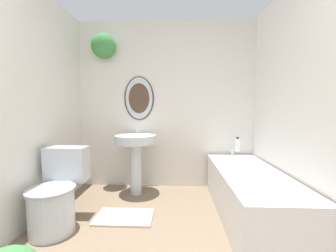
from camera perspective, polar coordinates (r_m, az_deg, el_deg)
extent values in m
cube|color=silver|center=(3.03, -0.44, 5.80)|extent=(2.65, 0.06, 2.40)
ellipsoid|color=#4C3828|center=(3.04, -8.01, 7.59)|extent=(0.43, 0.02, 0.63)
ellipsoid|color=silver|center=(3.03, -8.03, 7.60)|extent=(0.39, 0.01, 0.59)
cylinder|color=silver|center=(3.22, -17.44, 21.68)|extent=(0.15, 0.15, 0.08)
sphere|color=#3D8442|center=(3.20, -17.41, 20.38)|extent=(0.34, 0.34, 0.34)
cube|color=silver|center=(2.20, -38.65, 5.33)|extent=(0.06, 2.78, 2.40)
cube|color=silver|center=(2.02, 37.02, 5.57)|extent=(0.06, 2.78, 2.40)
cylinder|color=silver|center=(2.31, -29.49, -19.96)|extent=(0.39, 0.39, 0.39)
cylinder|color=#A0A9B1|center=(2.23, -29.70, -15.05)|extent=(0.42, 0.42, 0.02)
cube|color=silver|center=(2.42, -26.23, -9.34)|extent=(0.42, 0.18, 0.35)
cylinder|color=silver|center=(2.85, -8.89, -11.58)|extent=(0.15, 0.15, 0.69)
cylinder|color=silver|center=(2.77, -8.99, -3.64)|extent=(0.54, 0.54, 0.11)
cylinder|color=silver|center=(2.90, -8.44, -1.20)|extent=(0.02, 0.02, 0.10)
cube|color=silver|center=(2.45, 21.65, -17.10)|extent=(0.64, 1.60, 0.49)
cube|color=silver|center=(2.38, 21.81, -12.06)|extent=(0.54, 1.50, 0.04)
cylinder|color=silver|center=(3.01, 17.37, -7.31)|extent=(0.04, 0.04, 0.08)
cylinder|color=white|center=(2.97, 18.69, -5.02)|extent=(0.07, 0.07, 0.17)
cylinder|color=black|center=(2.96, 18.73, -3.14)|extent=(0.04, 0.04, 0.02)
cube|color=#B7A88E|center=(2.40, -12.00, -23.43)|extent=(0.59, 0.36, 0.02)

